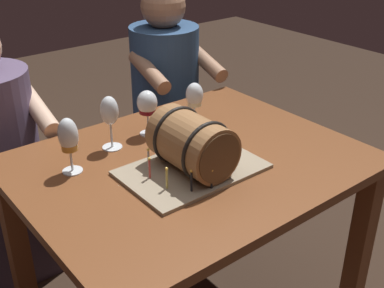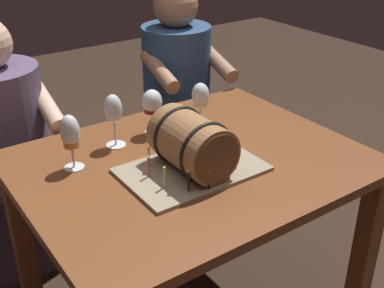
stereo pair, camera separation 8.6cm
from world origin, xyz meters
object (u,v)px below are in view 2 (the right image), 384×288
Objects in this scene: barrel_cake at (192,147)px; person_seated_right at (178,111)px; wine_glass_red at (152,104)px; wine_glass_empty at (113,111)px; person_seated_left at (7,159)px; wine_glass_white at (200,97)px; dining_table at (192,190)px; wine_glass_amber at (70,135)px.

person_seated_right is at bearing 59.51° from barrel_cake.
wine_glass_red is at bearing -131.21° from person_seated_right.
wine_glass_empty is 0.67m from person_seated_left.
wine_glass_empty reaches higher than wine_glass_white.
wine_glass_amber is (-0.35, 0.18, 0.25)m from dining_table.
wine_glass_amber is 0.16× the size of person_seated_left.
wine_glass_amber is 0.16× the size of person_seated_right.
wine_glass_amber is at bearing -81.60° from person_seated_left.
barrel_cake is 2.59× the size of wine_glass_red.
barrel_cake reaches higher than wine_glass_white.
wine_glass_red is 0.74m from person_seated_left.
barrel_cake is 0.34m from wine_glass_empty.
person_seated_right is at bearing 59.83° from dining_table.
person_seated_right reaches higher than barrel_cake.
wine_glass_amber is 0.67m from person_seated_left.
wine_glass_amber is at bearing -175.41° from wine_glass_white.
person_seated_right reaches higher than wine_glass_amber.
wine_glass_white is at bearing 49.98° from barrel_cake.
barrel_cake is 0.39× the size of person_seated_left.
barrel_cake is at bearing -120.49° from person_seated_right.
person_seated_left reaches higher than wine_glass_red.
barrel_cake is (-0.05, -0.07, 0.21)m from dining_table.
barrel_cake reaches higher than dining_table.
person_seated_right is (0.44, 0.76, -0.07)m from dining_table.
wine_glass_empty is at bearing -139.69° from person_seated_right.
person_seated_left is (-0.09, 0.58, -0.33)m from wine_glass_amber.
dining_table is 0.47m from wine_glass_amber.
dining_table is at bearing -90.29° from wine_glass_red.
barrel_cake is 0.38m from wine_glass_white.
dining_table is at bearing -120.17° from person_seated_right.
person_seated_right reaches higher than wine_glass_white.
person_seated_right is at bearing 48.79° from wine_glass_red.
wine_glass_empty reaches higher than wine_glass_amber.
dining_table is 0.23m from barrel_cake.
wine_glass_red is (0.17, 0.01, -0.02)m from wine_glass_empty.
wine_glass_amber is 0.97× the size of wine_glass_empty.
barrel_cake is at bearing -123.93° from dining_table.
person_seated_right is at bearing 36.15° from wine_glass_amber.
barrel_cake is 0.96m from person_seated_left.
dining_table is 0.35m from wine_glass_red.
person_seated_left reaches higher than wine_glass_amber.
person_seated_left is (-0.44, 0.76, -0.08)m from dining_table.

